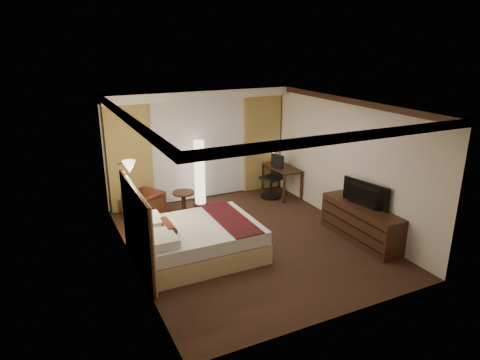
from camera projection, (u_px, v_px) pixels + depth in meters
name	position (u px, v px, depth m)	size (l,w,h in m)	color
floor	(249.00, 240.00, 8.50)	(4.50, 5.50, 0.01)	#322113
ceiling	(250.00, 104.00, 7.65)	(4.50, 5.50, 0.01)	white
back_wall	(198.00, 145.00, 10.42)	(4.50, 0.02, 2.70)	beige
left_wall	(129.00, 194.00, 7.14)	(0.02, 5.50, 2.70)	beige
right_wall	(344.00, 162.00, 9.00)	(0.02, 5.50, 2.70)	beige
crown_molding	(250.00, 108.00, 7.67)	(4.50, 5.50, 0.12)	black
soffit	(200.00, 94.00, 9.82)	(4.50, 0.50, 0.20)	white
curtain_sheer	(199.00, 150.00, 10.39)	(2.48, 0.04, 2.45)	silver
curtain_left_drape	(130.00, 158.00, 9.63)	(1.00, 0.14, 2.45)	#A98D4D
curtain_right_drape	(262.00, 143.00, 11.04)	(1.00, 0.14, 2.45)	#A98D4D
wall_sconce	(129.00, 167.00, 7.70)	(0.24, 0.24, 0.24)	white
bed	(199.00, 240.00, 7.80)	(2.15, 1.68, 0.63)	white
headboard	(137.00, 230.00, 7.21)	(0.12, 1.98, 1.50)	tan
armchair	(144.00, 204.00, 9.39)	(0.69, 0.65, 0.71)	#502618
side_table	(184.00, 203.00, 9.69)	(0.49, 0.49, 0.54)	black
floor_lamp	(200.00, 173.00, 10.10)	(0.34, 0.34, 1.59)	white
desk	(281.00, 181.00, 10.90)	(0.55, 1.19, 0.75)	black
desk_lamp	(273.00, 156.00, 11.10)	(0.18, 0.18, 0.34)	#FFD899
office_chair	(271.00, 177.00, 10.66)	(0.52, 0.52, 1.09)	black
dresser	(361.00, 223.00, 8.42)	(0.50, 1.88, 0.73)	black
television	(363.00, 191.00, 8.19)	(1.05, 0.60, 0.14)	black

